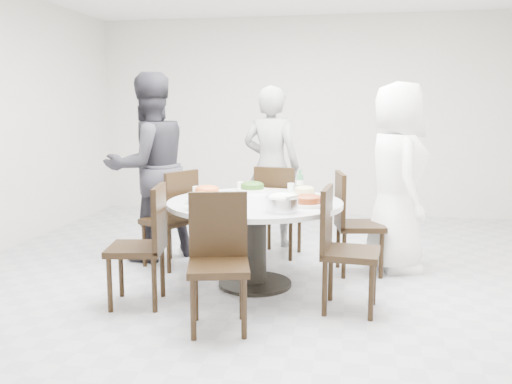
% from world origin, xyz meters
% --- Properties ---
extents(floor, '(6.00, 6.00, 0.01)m').
position_xyz_m(floor, '(0.00, 0.00, 0.00)').
color(floor, '#ADACB1').
rests_on(floor, ground).
extents(wall_back, '(6.00, 0.01, 2.80)m').
position_xyz_m(wall_back, '(0.00, 3.00, 1.40)').
color(wall_back, silver).
rests_on(wall_back, ground).
extents(wall_front, '(6.00, 0.01, 2.80)m').
position_xyz_m(wall_front, '(0.00, -3.00, 1.40)').
color(wall_front, silver).
rests_on(wall_front, ground).
extents(dining_table, '(1.50, 1.50, 0.75)m').
position_xyz_m(dining_table, '(-0.11, -0.33, 0.38)').
color(dining_table, silver).
rests_on(dining_table, floor).
extents(chair_ne, '(0.49, 0.49, 0.95)m').
position_xyz_m(chair_ne, '(0.78, 0.19, 0.47)').
color(chair_ne, black).
rests_on(chair_ne, floor).
extents(chair_n, '(0.48, 0.48, 0.95)m').
position_xyz_m(chair_n, '(-0.04, 0.67, 0.47)').
color(chair_n, black).
rests_on(chair_n, floor).
extents(chair_nw, '(0.57, 0.57, 0.95)m').
position_xyz_m(chair_nw, '(-1.05, 0.10, 0.47)').
color(chair_nw, black).
rests_on(chair_nw, floor).
extents(chair_sw, '(0.48, 0.48, 0.95)m').
position_xyz_m(chair_sw, '(-0.95, -0.95, 0.47)').
color(chair_sw, black).
rests_on(chair_sw, floor).
extents(chair_s, '(0.51, 0.51, 0.95)m').
position_xyz_m(chair_s, '(-0.19, -1.31, 0.47)').
color(chair_s, black).
rests_on(chair_s, floor).
extents(chair_se, '(0.46, 0.46, 0.95)m').
position_xyz_m(chair_se, '(0.71, -0.78, 0.47)').
color(chair_se, black).
rests_on(chair_se, floor).
extents(diner_right, '(0.74, 0.97, 1.78)m').
position_xyz_m(diner_right, '(1.11, 0.38, 0.89)').
color(diner_right, white).
rests_on(diner_right, floor).
extents(diner_middle, '(0.71, 0.54, 1.77)m').
position_xyz_m(diner_middle, '(-0.19, 1.10, 0.89)').
color(diner_middle, black).
rests_on(diner_middle, floor).
extents(diner_left, '(1.14, 1.16, 1.89)m').
position_xyz_m(diner_left, '(-1.32, 0.33, 0.94)').
color(diner_left, '#222127').
rests_on(diner_left, floor).
extents(dish_greens, '(0.28, 0.28, 0.07)m').
position_xyz_m(dish_greens, '(-0.23, 0.18, 0.79)').
color(dish_greens, white).
rests_on(dish_greens, dining_table).
extents(dish_pale, '(0.23, 0.23, 0.06)m').
position_xyz_m(dish_pale, '(0.28, 0.00, 0.78)').
color(dish_pale, white).
rests_on(dish_pale, dining_table).
extents(dish_orange, '(0.28, 0.28, 0.08)m').
position_xyz_m(dish_orange, '(-0.59, -0.14, 0.79)').
color(dish_orange, white).
rests_on(dish_orange, dining_table).
extents(dish_redbrown, '(0.29, 0.29, 0.07)m').
position_xyz_m(dish_redbrown, '(0.35, -0.48, 0.79)').
color(dish_redbrown, white).
rests_on(dish_redbrown, dining_table).
extents(dish_tofu, '(0.27, 0.27, 0.07)m').
position_xyz_m(dish_tofu, '(-0.54, -0.51, 0.78)').
color(dish_tofu, white).
rests_on(dish_tofu, dining_table).
extents(rice_bowl, '(0.25, 0.25, 0.11)m').
position_xyz_m(rice_bowl, '(0.18, -0.75, 0.80)').
color(rice_bowl, silver).
rests_on(rice_bowl, dining_table).
extents(soup_bowl, '(0.28, 0.28, 0.09)m').
position_xyz_m(soup_bowl, '(-0.43, -0.76, 0.79)').
color(soup_bowl, white).
rests_on(soup_bowl, dining_table).
extents(beverage_bottle, '(0.06, 0.06, 0.22)m').
position_xyz_m(beverage_bottle, '(0.22, 0.20, 0.86)').
color(beverage_bottle, '#317C47').
rests_on(beverage_bottle, dining_table).
extents(tea_cups, '(0.07, 0.07, 0.08)m').
position_xyz_m(tea_cups, '(-0.08, 0.31, 0.79)').
color(tea_cups, white).
rests_on(tea_cups, dining_table).
extents(chopsticks, '(0.24, 0.04, 0.01)m').
position_xyz_m(chopsticks, '(-0.15, 0.30, 0.76)').
color(chopsticks, tan).
rests_on(chopsticks, dining_table).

